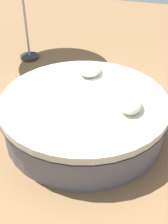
% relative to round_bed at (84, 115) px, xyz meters
% --- Properties ---
extents(ground_plane, '(16.00, 16.00, 0.00)m').
position_rel_round_bed_xyz_m(ground_plane, '(0.00, 0.00, -0.33)').
color(ground_plane, olive).
extents(round_bed, '(2.60, 2.60, 0.64)m').
position_rel_round_bed_xyz_m(round_bed, '(0.00, 0.00, 0.00)').
color(round_bed, '#595966').
rests_on(round_bed, ground_plane).
extents(throw_pillow_0, '(0.45, 0.32, 0.19)m').
position_rel_round_bed_xyz_m(throw_pillow_0, '(0.08, 0.73, 0.41)').
color(throw_pillow_0, beige).
rests_on(throw_pillow_0, round_bed).
extents(throw_pillow_1, '(0.46, 0.37, 0.18)m').
position_rel_round_bed_xyz_m(throw_pillow_1, '(-0.76, -0.13, 0.40)').
color(throw_pillow_1, silver).
rests_on(throw_pillow_1, round_bed).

